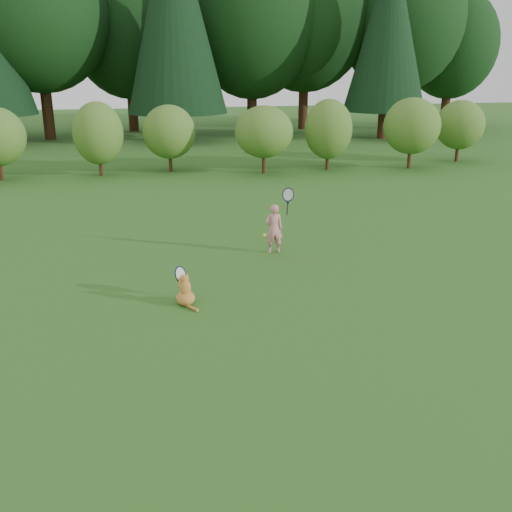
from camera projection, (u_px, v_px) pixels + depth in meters
name	position (u px, v px, depth m)	size (l,w,h in m)	color
ground	(256.00, 311.00, 9.49)	(100.00, 100.00, 0.00)	#205618
shrub_row	(174.00, 137.00, 21.04)	(28.00, 3.00, 2.80)	#477223
child	(274.00, 228.00, 12.32)	(0.63, 0.41, 1.62)	pink
cat	(185.00, 288.00, 9.71)	(0.41, 0.80, 0.74)	#B37522
tennis_ball	(264.00, 235.00, 11.27)	(0.07, 0.07, 0.07)	#CADE1A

